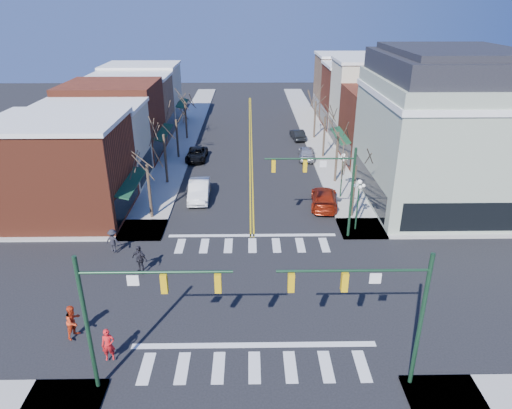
{
  "coord_description": "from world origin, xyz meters",
  "views": [
    {
      "loc": [
        -0.19,
        -23.65,
        16.78
      ],
      "look_at": [
        0.29,
        7.45,
        2.8
      ],
      "focal_mm": 32.0,
      "sensor_mm": 36.0,
      "label": 1
    }
  ],
  "objects_px": {
    "car_left_mid": "(199,190)",
    "pedestrian_red_b": "(73,321)",
    "car_left_far": "(197,154)",
    "lamppost_midblock": "(342,168)",
    "car_right_far": "(298,134)",
    "pedestrian_dark_a": "(139,259)",
    "pedestrian_dark_b": "(113,241)",
    "car_right_near": "(324,198)",
    "pedestrian_red_a": "(108,345)",
    "lamppost_corner": "(358,196)",
    "car_right_mid": "(307,153)",
    "car_left_near": "(200,189)",
    "victorian_corner": "(443,129)"
  },
  "relations": [
    {
      "from": "car_left_far",
      "to": "car_right_far",
      "type": "distance_m",
      "value": 14.87
    },
    {
      "from": "lamppost_corner",
      "to": "car_left_mid",
      "type": "relative_size",
      "value": 0.84
    },
    {
      "from": "car_right_mid",
      "to": "pedestrian_red_b",
      "type": "xyz_separation_m",
      "value": [
        -16.04,
        -30.33,
        0.36
      ]
    },
    {
      "from": "car_right_near",
      "to": "lamppost_midblock",
      "type": "bearing_deg",
      "value": -128.34
    },
    {
      "from": "lamppost_midblock",
      "to": "car_right_mid",
      "type": "xyz_separation_m",
      "value": [
        -1.8,
        11.45,
        -2.2
      ]
    },
    {
      "from": "lamppost_midblock",
      "to": "car_left_far",
      "type": "bearing_deg",
      "value": 141.75
    },
    {
      "from": "victorian_corner",
      "to": "car_left_mid",
      "type": "height_order",
      "value": "victorian_corner"
    },
    {
      "from": "car_right_mid",
      "to": "pedestrian_red_a",
      "type": "bearing_deg",
      "value": 71.49
    },
    {
      "from": "car_left_mid",
      "to": "car_left_far",
      "type": "bearing_deg",
      "value": 95.09
    },
    {
      "from": "car_left_far",
      "to": "pedestrian_red_b",
      "type": "relative_size",
      "value": 2.45
    },
    {
      "from": "victorian_corner",
      "to": "pedestrian_dark_b",
      "type": "distance_m",
      "value": 28.64
    },
    {
      "from": "car_left_mid",
      "to": "car_right_far",
      "type": "bearing_deg",
      "value": 58.58
    },
    {
      "from": "car_left_near",
      "to": "car_left_mid",
      "type": "relative_size",
      "value": 0.83
    },
    {
      "from": "car_right_mid",
      "to": "victorian_corner",
      "type": "bearing_deg",
      "value": 134.81
    },
    {
      "from": "victorian_corner",
      "to": "pedestrian_dark_b",
      "type": "bearing_deg",
      "value": -160.69
    },
    {
      "from": "lamppost_corner",
      "to": "car_right_far",
      "type": "relative_size",
      "value": 1.07
    },
    {
      "from": "car_left_far",
      "to": "car_right_far",
      "type": "relative_size",
      "value": 1.18
    },
    {
      "from": "car_right_near",
      "to": "car_left_far",
      "type": "bearing_deg",
      "value": -38.4
    },
    {
      "from": "car_right_near",
      "to": "car_left_near",
      "type": "bearing_deg",
      "value": -4.87
    },
    {
      "from": "car_left_near",
      "to": "car_right_near",
      "type": "xyz_separation_m",
      "value": [
        11.2,
        -2.49,
        0.06
      ]
    },
    {
      "from": "lamppost_midblock",
      "to": "car_right_far",
      "type": "height_order",
      "value": "lamppost_midblock"
    },
    {
      "from": "pedestrian_dark_a",
      "to": "lamppost_midblock",
      "type": "bearing_deg",
      "value": 64.54
    },
    {
      "from": "pedestrian_dark_a",
      "to": "pedestrian_dark_b",
      "type": "height_order",
      "value": "pedestrian_dark_a"
    },
    {
      "from": "car_left_far",
      "to": "car_right_mid",
      "type": "distance_m",
      "value": 12.62
    },
    {
      "from": "car_left_near",
      "to": "pedestrian_red_a",
      "type": "relative_size",
      "value": 2.37
    },
    {
      "from": "car_right_near",
      "to": "pedestrian_red_b",
      "type": "xyz_separation_m",
      "value": [
        -16.04,
        -17.14,
        0.33
      ]
    },
    {
      "from": "car_left_far",
      "to": "car_right_far",
      "type": "xyz_separation_m",
      "value": [
        12.4,
        8.2,
        0.01
      ]
    },
    {
      "from": "pedestrian_red_b",
      "to": "car_right_mid",
      "type": "bearing_deg",
      "value": -4.96
    },
    {
      "from": "car_left_mid",
      "to": "pedestrian_red_a",
      "type": "xyz_separation_m",
      "value": [
        -2.48,
        -20.73,
        0.2
      ]
    },
    {
      "from": "victorian_corner",
      "to": "pedestrian_red_b",
      "type": "height_order",
      "value": "victorian_corner"
    },
    {
      "from": "car_left_mid",
      "to": "car_left_far",
      "type": "height_order",
      "value": "car_left_mid"
    },
    {
      "from": "car_right_mid",
      "to": "car_right_near",
      "type": "bearing_deg",
      "value": 94.6
    },
    {
      "from": "car_right_far",
      "to": "car_left_mid",
      "type": "bearing_deg",
      "value": 53.24
    },
    {
      "from": "car_left_mid",
      "to": "car_left_far",
      "type": "relative_size",
      "value": 1.09
    },
    {
      "from": "car_left_near",
      "to": "car_right_far",
      "type": "distance_m",
      "value": 21.78
    },
    {
      "from": "car_left_mid",
      "to": "pedestrian_red_b",
      "type": "relative_size",
      "value": 2.66
    },
    {
      "from": "car_right_near",
      "to": "pedestrian_red_a",
      "type": "distance_m",
      "value": 23.36
    },
    {
      "from": "lamppost_corner",
      "to": "car_left_mid",
      "type": "height_order",
      "value": "lamppost_corner"
    },
    {
      "from": "car_left_mid",
      "to": "pedestrian_dark_b",
      "type": "height_order",
      "value": "pedestrian_dark_b"
    },
    {
      "from": "car_right_mid",
      "to": "pedestrian_red_a",
      "type": "distance_m",
      "value": 34.91
    },
    {
      "from": "car_left_near",
      "to": "pedestrian_red_b",
      "type": "xyz_separation_m",
      "value": [
        -4.84,
        -19.64,
        0.39
      ]
    },
    {
      "from": "car_right_near",
      "to": "pedestrian_red_a",
      "type": "relative_size",
      "value": 3.02
    },
    {
      "from": "lamppost_corner",
      "to": "pedestrian_dark_a",
      "type": "bearing_deg",
      "value": -159.05
    },
    {
      "from": "lamppost_midblock",
      "to": "pedestrian_dark_b",
      "type": "xyz_separation_m",
      "value": [
        -18.2,
        -9.78,
        -1.93
      ]
    },
    {
      "from": "lamppost_midblock",
      "to": "car_right_near",
      "type": "distance_m",
      "value": 3.31
    },
    {
      "from": "lamppost_midblock",
      "to": "pedestrian_dark_a",
      "type": "distance_m",
      "value": 20.17
    },
    {
      "from": "car_left_far",
      "to": "pedestrian_dark_b",
      "type": "distance_m",
      "value": 21.49
    },
    {
      "from": "car_right_near",
      "to": "pedestrian_dark_a",
      "type": "bearing_deg",
      "value": 45.45
    },
    {
      "from": "lamppost_corner",
      "to": "car_left_far",
      "type": "height_order",
      "value": "lamppost_corner"
    },
    {
      "from": "victorian_corner",
      "to": "car_right_near",
      "type": "relative_size",
      "value": 2.62
    }
  ]
}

